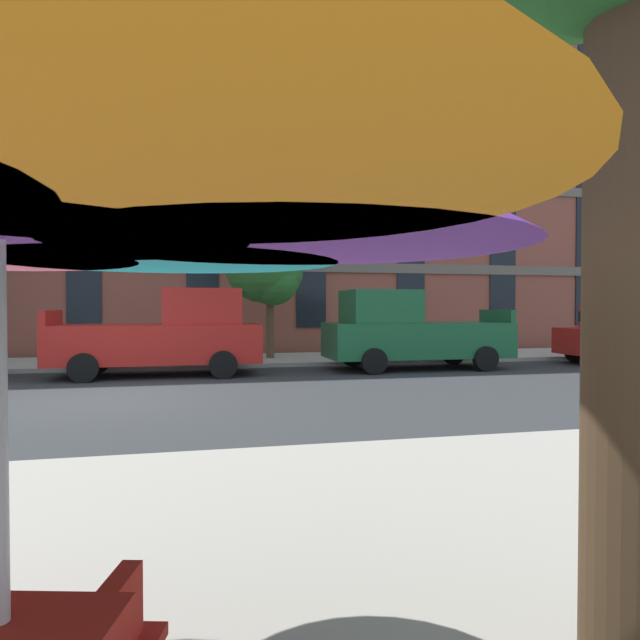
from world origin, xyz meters
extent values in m
plane|color=#2D3033|center=(0.00, 0.00, 0.00)|extent=(120.00, 120.00, 0.00)
cube|color=#B2ADA3|center=(0.00, 6.80, 0.06)|extent=(56.00, 3.60, 0.12)
cube|color=#934C3D|center=(0.00, 15.00, 9.60)|extent=(38.69, 12.00, 19.20)
cube|color=#6B6056|center=(0.00, 8.96, 3.20)|extent=(37.92, 0.08, 0.36)
cube|color=#6B6056|center=(0.00, 8.96, 6.40)|extent=(37.92, 0.08, 0.36)
cube|color=#6B6056|center=(0.00, 8.96, 9.60)|extent=(37.92, 0.08, 0.36)
cube|color=black|center=(-1.93, 8.97, 10.00)|extent=(1.10, 0.06, 18.00)
cube|color=black|center=(1.93, 8.97, 10.00)|extent=(1.10, 0.06, 18.00)
cube|color=black|center=(5.80, 8.97, 10.00)|extent=(1.10, 0.06, 18.00)
cube|color=black|center=(9.67, 8.97, 10.00)|extent=(1.10, 0.06, 18.00)
cube|color=black|center=(13.54, 8.97, 10.00)|extent=(1.10, 0.06, 18.00)
cube|color=black|center=(17.41, 8.97, 10.00)|extent=(1.10, 0.06, 18.00)
cube|color=#B21E19|center=(0.72, 3.70, 0.82)|extent=(5.10, 1.90, 0.96)
cube|color=#B21E19|center=(1.82, 3.70, 1.75)|extent=(1.90, 1.75, 0.90)
cube|color=#B21E19|center=(-1.75, 3.70, 1.48)|extent=(0.16, 1.75, 0.36)
cylinder|color=black|center=(-0.86, 2.75, 0.34)|extent=(0.68, 0.22, 0.68)
cylinder|color=black|center=(-0.86, 4.65, 0.34)|extent=(0.68, 0.22, 0.68)
cylinder|color=black|center=(2.30, 2.75, 0.34)|extent=(0.68, 0.22, 0.68)
cylinder|color=black|center=(2.30, 4.65, 0.34)|extent=(0.68, 0.22, 0.68)
cube|color=#195933|center=(7.72, 3.70, 0.82)|extent=(5.10, 1.90, 0.96)
cube|color=#195933|center=(6.62, 3.70, 1.75)|extent=(1.90, 1.75, 0.90)
cube|color=#195933|center=(10.19, 3.70, 1.48)|extent=(0.16, 1.75, 0.36)
cylinder|color=black|center=(9.30, 4.65, 0.34)|extent=(0.68, 0.22, 0.68)
cylinder|color=black|center=(9.30, 2.75, 0.34)|extent=(0.68, 0.22, 0.68)
cylinder|color=black|center=(6.14, 4.65, 0.34)|extent=(0.68, 0.22, 0.68)
cylinder|color=black|center=(6.14, 2.75, 0.34)|extent=(0.68, 0.22, 0.68)
cube|color=#B21E19|center=(14.82, 3.70, 0.70)|extent=(4.40, 1.76, 0.80)
cube|color=#B21E19|center=(14.67, 3.70, 1.44)|extent=(2.30, 1.55, 0.68)
cube|color=black|center=(14.67, 3.70, 1.44)|extent=(2.32, 1.57, 0.32)
cylinder|color=black|center=(13.46, 4.58, 0.30)|extent=(0.60, 0.22, 0.60)
cylinder|color=black|center=(13.46, 2.82, 0.30)|extent=(0.60, 0.22, 0.60)
cylinder|color=brown|center=(3.98, 6.66, 0.99)|extent=(0.24, 0.24, 1.99)
sphere|color=#2D702D|center=(3.96, 6.65, 2.90)|extent=(2.14, 2.14, 2.14)
sphere|color=#2D702D|center=(3.82, 6.61, 3.00)|extent=(2.09, 2.09, 2.09)
sphere|color=#2D702D|center=(4.05, 6.44, 2.61)|extent=(1.64, 1.64, 1.64)
sphere|color=#2D702D|center=(3.72, 6.59, 3.05)|extent=(2.34, 2.34, 2.34)
cone|color=#662D9E|center=(1.92, -9.00, 2.16)|extent=(1.59, 1.59, 0.46)
cone|color=#199EB2|center=(1.47, -8.22, 2.16)|extent=(1.59, 1.59, 0.46)
cone|color=orange|center=(1.47, -9.78, 2.16)|extent=(1.59, 1.59, 0.46)
camera|label=1|loc=(1.59, -10.84, 1.72)|focal=31.23mm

